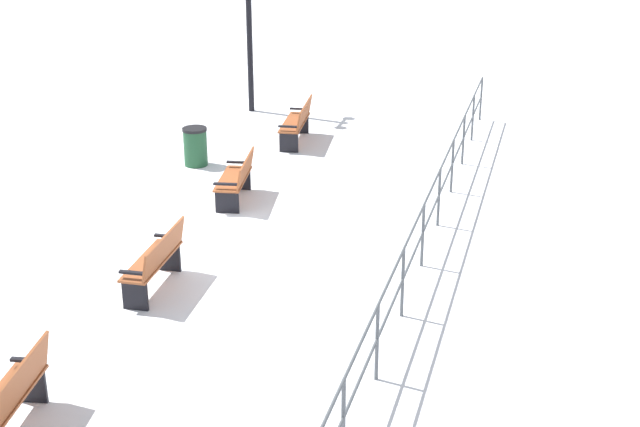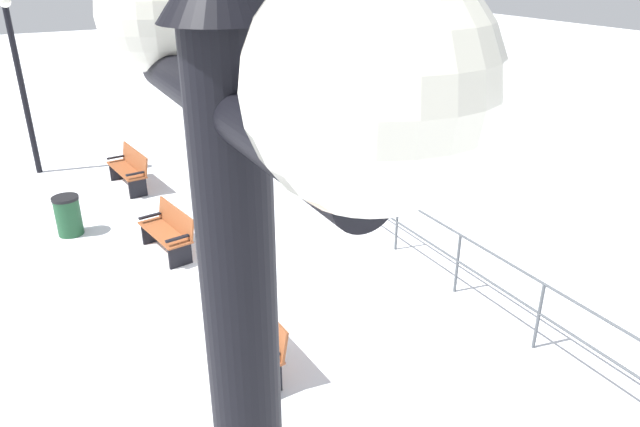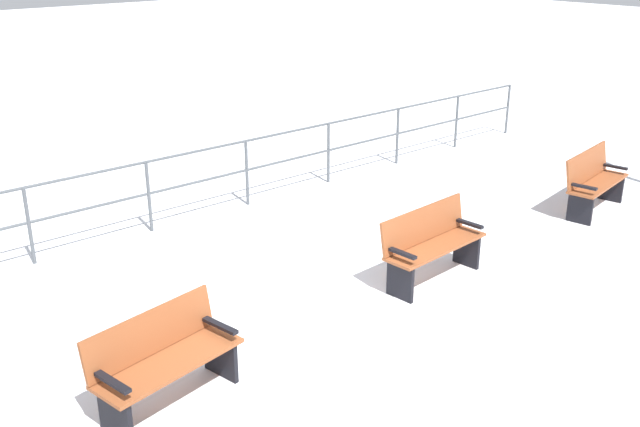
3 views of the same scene
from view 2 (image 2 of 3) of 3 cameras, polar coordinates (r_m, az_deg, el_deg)
ground_plane at (r=9.90m, az=-11.88°, el=-8.41°), size 80.00×80.00×0.00m
bench_nearest at (r=14.84m, az=-18.14°, el=4.24°), size 0.72×1.70×0.93m
bench_second at (r=11.35m, az=-14.61°, el=-1.65°), size 0.78×1.51×0.88m
bench_third at (r=8.15m, az=-6.88°, el=-11.66°), size 0.57×1.58×0.93m
lamppost_near at (r=16.30m, az=-27.61°, el=13.34°), size 0.28×1.11×4.39m
waterfront_railing at (r=11.07m, az=7.58°, el=-0.16°), size 0.05×17.48×1.09m
trash_bin at (r=12.77m, az=-23.42°, el=-0.18°), size 0.52×0.52×0.82m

